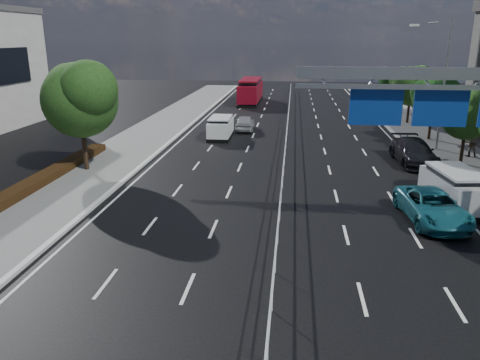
{
  "coord_description": "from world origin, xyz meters",
  "views": [
    {
      "loc": [
        0.43,
        -8.32,
        7.9
      ],
      "look_at": [
        -1.59,
        9.47,
        2.4
      ],
      "focal_mm": 35.0,
      "sensor_mm": 36.0,
      "label": 1
    }
  ],
  "objects_px": {
    "near_car_dark": "(247,92)",
    "silver_minivan": "(455,189)",
    "overhead_gantry": "(463,101)",
    "near_car_silver": "(245,123)",
    "parked_car_dark": "(414,152)",
    "pedestrian_b": "(471,143)",
    "parked_car_teal": "(432,207)",
    "white_minivan": "(221,128)",
    "red_bus": "(251,90)"
  },
  "relations": [
    {
      "from": "near_car_dark",
      "to": "silver_minivan",
      "type": "relative_size",
      "value": 0.93
    },
    {
      "from": "near_car_dark",
      "to": "silver_minivan",
      "type": "distance_m",
      "value": 43.4
    },
    {
      "from": "overhead_gantry",
      "to": "silver_minivan",
      "type": "relative_size",
      "value": 2.19
    },
    {
      "from": "overhead_gantry",
      "to": "near_car_silver",
      "type": "distance_m",
      "value": 24.96
    },
    {
      "from": "near_car_silver",
      "to": "near_car_dark",
      "type": "bearing_deg",
      "value": -86.74
    },
    {
      "from": "parked_car_dark",
      "to": "pedestrian_b",
      "type": "distance_m",
      "value": 4.5
    },
    {
      "from": "near_car_silver",
      "to": "silver_minivan",
      "type": "xyz_separation_m",
      "value": [
        12.04,
        -18.16,
        0.25
      ]
    },
    {
      "from": "pedestrian_b",
      "to": "overhead_gantry",
      "type": "bearing_deg",
      "value": 68.44
    },
    {
      "from": "overhead_gantry",
      "to": "near_car_silver",
      "type": "relative_size",
      "value": 2.63
    },
    {
      "from": "near_car_silver",
      "to": "near_car_dark",
      "type": "relative_size",
      "value": 0.89
    },
    {
      "from": "near_car_dark",
      "to": "parked_car_teal",
      "type": "bearing_deg",
      "value": 111.69
    },
    {
      "from": "white_minivan",
      "to": "parked_car_teal",
      "type": "distance_m",
      "value": 20.6
    },
    {
      "from": "near_car_dark",
      "to": "parked_car_dark",
      "type": "xyz_separation_m",
      "value": [
        14.05,
        -32.84,
        0.06
      ]
    },
    {
      "from": "parked_car_teal",
      "to": "white_minivan",
      "type": "bearing_deg",
      "value": 120.22
    },
    {
      "from": "overhead_gantry",
      "to": "parked_car_teal",
      "type": "distance_m",
      "value": 5.3
    },
    {
      "from": "red_bus",
      "to": "parked_car_dark",
      "type": "relative_size",
      "value": 1.85
    },
    {
      "from": "red_bus",
      "to": "pedestrian_b",
      "type": "xyz_separation_m",
      "value": [
        17.29,
        -26.15,
        -0.47
      ]
    },
    {
      "from": "overhead_gantry",
      "to": "parked_car_teal",
      "type": "relative_size",
      "value": 2.1
    },
    {
      "from": "overhead_gantry",
      "to": "silver_minivan",
      "type": "distance_m",
      "value": 6.33
    },
    {
      "from": "silver_minivan",
      "to": "parked_car_dark",
      "type": "relative_size",
      "value": 0.88
    },
    {
      "from": "overhead_gantry",
      "to": "near_car_silver",
      "type": "height_order",
      "value": "overhead_gantry"
    },
    {
      "from": "white_minivan",
      "to": "pedestrian_b",
      "type": "bearing_deg",
      "value": -15.3
    },
    {
      "from": "near_car_silver",
      "to": "parked_car_teal",
      "type": "height_order",
      "value": "parked_car_teal"
    },
    {
      "from": "white_minivan",
      "to": "red_bus",
      "type": "height_order",
      "value": "red_bus"
    },
    {
      "from": "red_bus",
      "to": "pedestrian_b",
      "type": "bearing_deg",
      "value": -56.11
    },
    {
      "from": "near_car_dark",
      "to": "silver_minivan",
      "type": "height_order",
      "value": "silver_minivan"
    },
    {
      "from": "overhead_gantry",
      "to": "near_car_dark",
      "type": "height_order",
      "value": "overhead_gantry"
    },
    {
      "from": "silver_minivan",
      "to": "pedestrian_b",
      "type": "height_order",
      "value": "pedestrian_b"
    },
    {
      "from": "red_bus",
      "to": "parked_car_dark",
      "type": "xyz_separation_m",
      "value": [
        13.18,
        -27.94,
        -0.76
      ]
    },
    {
      "from": "near_car_dark",
      "to": "parked_car_teal",
      "type": "height_order",
      "value": "near_car_dark"
    },
    {
      "from": "near_car_silver",
      "to": "red_bus",
      "type": "bearing_deg",
      "value": -88.13
    },
    {
      "from": "near_car_silver",
      "to": "white_minivan",
      "type": "bearing_deg",
      "value": 63.33
    },
    {
      "from": "silver_minivan",
      "to": "near_car_silver",
      "type": "bearing_deg",
      "value": 115.87
    },
    {
      "from": "red_bus",
      "to": "white_minivan",
      "type": "bearing_deg",
      "value": -90.85
    },
    {
      "from": "white_minivan",
      "to": "red_bus",
      "type": "bearing_deg",
      "value": 88.15
    },
    {
      "from": "overhead_gantry",
      "to": "silver_minivan",
      "type": "height_order",
      "value": "overhead_gantry"
    },
    {
      "from": "white_minivan",
      "to": "parked_car_dark",
      "type": "relative_size",
      "value": 0.75
    },
    {
      "from": "overhead_gantry",
      "to": "pedestrian_b",
      "type": "xyz_separation_m",
      "value": [
        5.67,
        13.96,
        -4.54
      ]
    },
    {
      "from": "overhead_gantry",
      "to": "silver_minivan",
      "type": "bearing_deg",
      "value": 68.44
    },
    {
      "from": "near_car_dark",
      "to": "white_minivan",
      "type": "bearing_deg",
      "value": 96.39
    },
    {
      "from": "silver_minivan",
      "to": "near_car_dark",
      "type": "bearing_deg",
      "value": 101.22
    },
    {
      "from": "white_minivan",
      "to": "pedestrian_b",
      "type": "xyz_separation_m",
      "value": [
        17.77,
        -4.66,
        0.21
      ]
    },
    {
      "from": "red_bus",
      "to": "silver_minivan",
      "type": "bearing_deg",
      "value": -69.57
    },
    {
      "from": "overhead_gantry",
      "to": "near_car_silver",
      "type": "bearing_deg",
      "value": 115.36
    },
    {
      "from": "overhead_gantry",
      "to": "white_minivan",
      "type": "xyz_separation_m",
      "value": [
        -12.09,
        18.63,
        -4.75
      ]
    },
    {
      "from": "near_car_silver",
      "to": "near_car_dark",
      "type": "distance_m",
      "value": 23.0
    },
    {
      "from": "near_car_silver",
      "to": "silver_minivan",
      "type": "relative_size",
      "value": 0.83
    },
    {
      "from": "near_car_dark",
      "to": "pedestrian_b",
      "type": "bearing_deg",
      "value": 125.85
    },
    {
      "from": "white_minivan",
      "to": "near_car_dark",
      "type": "xyz_separation_m",
      "value": [
        -0.4,
        26.39,
        -0.14
      ]
    },
    {
      "from": "red_bus",
      "to": "parked_car_teal",
      "type": "bearing_deg",
      "value": -72.67
    }
  ]
}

